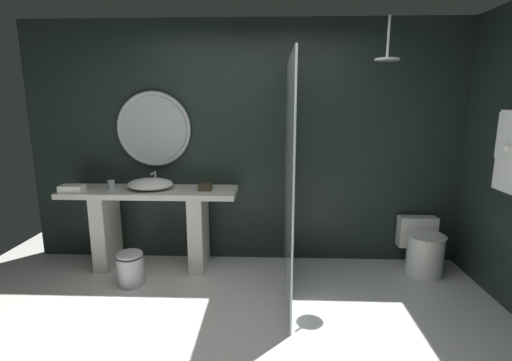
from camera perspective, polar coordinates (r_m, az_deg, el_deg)
back_wall_panel at (r=4.17m, az=-1.31°, el=5.49°), size 4.80×0.10×2.60m
vanity_counter at (r=4.19m, az=-15.44°, el=-5.51°), size 1.81×0.52×0.86m
vessel_sink at (r=4.08m, az=-15.63°, el=-0.51°), size 0.47×0.39×0.16m
tumbler_cup at (r=4.26m, az=-20.97°, el=-0.55°), size 0.07×0.07×0.09m
tissue_box at (r=3.94m, az=-7.65°, el=-0.98°), size 0.13×0.12×0.07m
round_wall_mirror at (r=4.25m, az=-15.15°, el=7.50°), size 0.80×0.05×0.80m
shower_glass_panel at (r=3.42m, az=4.95°, el=0.10°), size 0.02×1.47×2.13m
rain_shower_head at (r=3.74m, az=19.16°, el=17.36°), size 0.22×0.22×0.38m
toilet at (r=4.37m, az=23.83°, el=-9.29°), size 0.40×0.54×0.54m
waste_bin at (r=3.97m, az=-18.38°, el=-12.31°), size 0.25×0.25×0.35m
folded_hand_towel at (r=4.25m, az=-25.97°, el=-1.11°), size 0.23×0.16×0.07m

